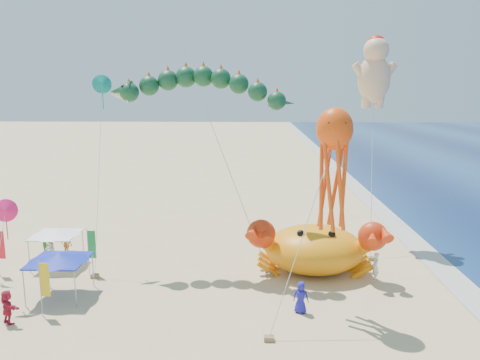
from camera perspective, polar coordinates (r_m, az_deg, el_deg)
name	(u,v)px	position (r m, az deg, el deg)	size (l,w,h in m)	color
ground	(271,288)	(30.06, 3.79, -13.02)	(320.00, 320.00, 0.00)	#D1B784
foam_strip	(465,291)	(32.76, 25.77, -12.04)	(320.00, 320.00, 0.00)	silver
crab_inflatable	(314,248)	(32.22, 9.07, -8.14)	(9.03, 5.81, 3.96)	orange
dragon_kite	(199,92)	(31.68, -4.96, 10.59)	(12.10, 3.69, 13.36)	#103C23
cherub_kite	(375,70)	(39.05, 16.09, 12.76)	(2.54, 6.51, 16.37)	#F5C196
octopus_kite	(333,160)	(25.34, 11.30, 2.42)	(4.66, 4.61, 11.30)	#F44A0C
canopy_blue	(59,257)	(30.03, -21.23, -8.77)	(3.50, 3.50, 2.71)	gray
canopy_white	(56,232)	(35.26, -21.54, -5.92)	(3.24, 3.24, 2.71)	gray
feather_flags	(29,261)	(31.45, -24.29, -8.95)	(6.55, 5.99, 3.20)	gray
beachgoers	(89,272)	(31.57, -17.98, -10.58)	(24.03, 11.54, 1.87)	#2A7727
small_kites	(32,168)	(32.20, -23.97, 1.39)	(8.65, 10.54, 13.28)	#F35183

